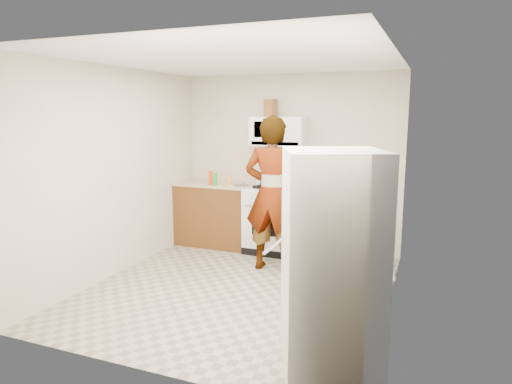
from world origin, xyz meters
The scene contains 20 objects.
floor centered at (0.00, 0.00, 0.00)m, with size 3.60×3.60×0.00m, color gray.
back_wall centered at (0.00, 1.79, 1.25)m, with size 3.20×0.02×2.50m, color beige.
right_wall centered at (1.59, 0.00, 1.25)m, with size 0.02×3.60×2.50m, color beige.
cabinet_left centered at (-1.04, 1.49, 0.45)m, with size 1.12×0.62×0.90m, color brown.
counter_left centered at (-1.04, 1.49, 0.92)m, with size 1.14×0.64×0.04m, color tan.
cabinet_right centered at (0.68, 1.49, 0.45)m, with size 0.80×0.62×0.90m, color brown.
counter_right centered at (0.68, 1.49, 0.92)m, with size 0.82×0.64×0.04m, color tan.
gas_range centered at (-0.10, 1.48, 0.49)m, with size 0.76×0.65×1.13m.
microwave centered at (-0.10, 1.61, 1.70)m, with size 0.76×0.38×0.40m, color white.
person centered at (0.12, 0.74, 0.97)m, with size 0.70×0.46×1.93m, color tan.
fridge centered at (1.30, -1.24, 0.85)m, with size 0.70×0.70×1.70m, color silver.
kettle centered at (0.68, 1.62, 1.02)m, with size 0.14×0.14×0.17m, color silver.
jug centered at (-0.22, 1.58, 2.02)m, with size 0.14×0.14×0.24m, color brown.
saucepan centered at (-0.23, 1.62, 1.02)m, with size 0.23×0.23×0.13m, color #A9A9AD.
tray centered at (0.09, 1.39, 0.96)m, with size 0.25×0.16×0.05m, color white.
bottle_spray centered at (-1.01, 1.27, 1.04)m, with size 0.06×0.06×0.21m, color red.
bottle_hot_sauce centered at (-0.75, 1.34, 1.01)m, with size 0.05×0.05×0.14m, color orange.
bottle_green_cap centered at (-0.92, 1.24, 1.02)m, with size 0.06×0.06×0.18m, color #1B9521.
pot_lid centered at (-0.56, 1.39, 0.94)m, with size 0.27×0.27×0.01m, color silver.
broom centered at (1.54, 0.75, 0.69)m, with size 0.03×0.03×1.38m, color silver.
Camera 1 is at (1.99, -4.47, 1.97)m, focal length 32.00 mm.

